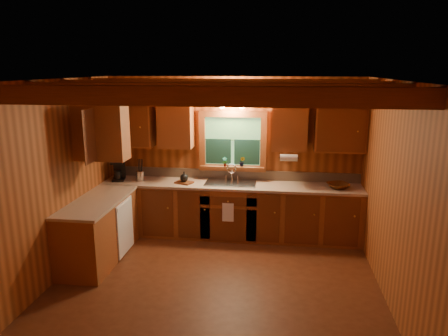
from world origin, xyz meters
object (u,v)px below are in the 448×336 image
at_px(coffee_maker, 118,171).
at_px(cutting_board, 184,182).
at_px(wicker_basket, 338,186).
at_px(sink, 231,186).

distance_m(coffee_maker, cutting_board, 1.14).
distance_m(coffee_maker, wicker_basket, 3.58).
relative_size(sink, cutting_board, 3.02).
height_order(sink, wicker_basket, sink).
distance_m(sink, wicker_basket, 1.70).
xyz_separation_m(coffee_maker, wicker_basket, (3.58, -0.01, -0.12)).
bearing_deg(wicker_basket, cutting_board, -179.29).
bearing_deg(cutting_board, wicker_basket, 21.44).
bearing_deg(sink, cutting_board, -173.61).
bearing_deg(cutting_board, coffee_maker, -161.53).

